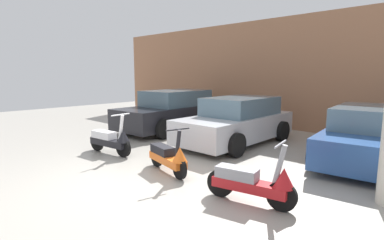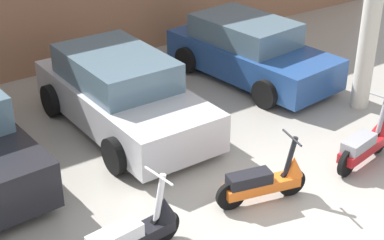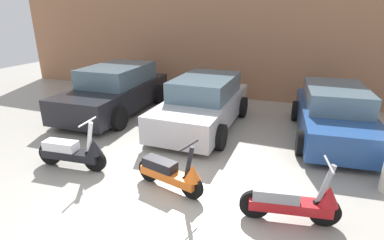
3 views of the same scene
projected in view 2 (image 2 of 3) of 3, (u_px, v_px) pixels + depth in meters
ground_plane at (291, 225)px, 8.17m from camera, size 28.00×28.00×0.00m
scooter_front_left at (135, 233)px, 7.41m from camera, size 1.54×0.55×1.07m
scooter_front_right at (266, 180)px, 8.52m from camera, size 1.41×0.63×1.00m
scooter_front_center at (367, 142)px, 9.50m from camera, size 1.48×0.60×1.04m
car_rear_center at (122, 94)px, 10.47m from camera, size 1.96×4.01×1.36m
car_rear_right at (250, 51)px, 12.48m from camera, size 2.13×3.93×1.29m
support_column_side at (373, 4)px, 10.59m from camera, size 0.35×0.35×4.09m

